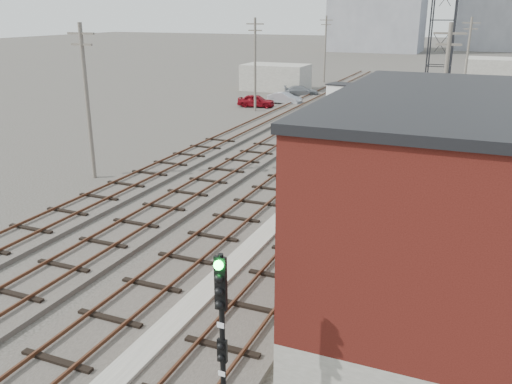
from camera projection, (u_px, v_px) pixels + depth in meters
The scene contains 21 objects.
ground at pixel (404, 97), 63.17m from camera, with size 320.00×320.00×0.00m, color #282621.
track_right at pixel (397, 134), 43.86m from camera, with size 3.20×90.00×0.39m.
track_mid_right at pixel (348, 130), 45.33m from camera, with size 3.20×90.00×0.39m.
track_mid_left at pixel (303, 126), 46.80m from camera, with size 3.20×90.00×0.39m.
track_left at pixel (260, 123), 48.28m from camera, with size 3.20×90.00×0.39m.
platform_curb at pixel (253, 248), 22.74m from camera, with size 0.90×28.00×0.26m, color gray.
brick_building at pixel (429, 207), 17.31m from camera, with size 6.54×12.20×7.22m.
lattice_tower at pixel (441, 43), 36.91m from camera, with size 1.60×1.60×15.00m.
utility_pole_left_a at pixel (87, 98), 31.28m from camera, with size 1.80×0.24×9.00m.
utility_pole_left_b at pixel (255, 62), 53.13m from camera, with size 1.80×0.24×9.00m.
utility_pole_left_c at pixel (325, 47), 74.98m from camera, with size 1.80×0.24×9.00m.
utility_pole_right_a at pixel (443, 98), 31.29m from camera, with size 1.80×0.24×9.00m.
utility_pole_right_b at pixel (467, 58), 57.51m from camera, with size 1.80×0.24×9.00m.
shed_left at pixel (276, 77), 68.54m from camera, with size 8.00×5.00×3.20m, color gray.
shed_right at pixel (490, 74), 67.96m from camera, with size 6.00×6.00×4.00m, color gray.
signal_mast at pixel (221, 324), 12.59m from camera, with size 0.40×0.42×4.45m.
switch_stand at pixel (317, 134), 41.67m from camera, with size 0.35×0.35×1.31m.
site_trailer at pixel (355, 96), 56.01m from camera, with size 6.07×3.54×2.40m.
car_red at pixel (256, 101), 56.65m from camera, with size 1.56×3.88×1.32m, color maroon.
car_silver at pixel (285, 98), 58.59m from camera, with size 1.31×3.76×1.24m, color #9C9EA3.
car_grey at pixel (301, 91), 64.09m from camera, with size 1.66×4.09×1.19m, color gray.
Camera 1 is at (8.69, -5.14, 9.59)m, focal length 38.00 mm.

